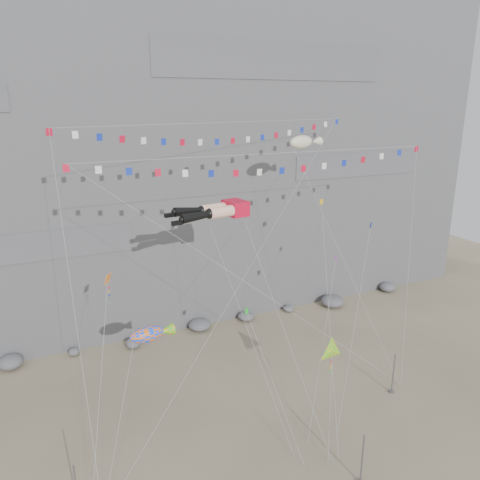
# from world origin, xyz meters

# --- Properties ---
(ground) EXTENTS (120.00, 120.00, 0.00)m
(ground) POSITION_xyz_m (0.00, 0.00, 0.00)
(ground) COLOR gray
(ground) RESTS_ON ground
(cliff) EXTENTS (80.00, 28.00, 50.00)m
(cliff) POSITION_xyz_m (0.00, 32.00, 25.00)
(cliff) COLOR slate
(cliff) RESTS_ON ground
(talus_boulders) EXTENTS (60.00, 3.00, 1.20)m
(talus_boulders) POSITION_xyz_m (0.00, 17.00, 0.60)
(talus_boulders) COLOR slate
(talus_boulders) RESTS_ON ground
(anchor_pole_center) EXTENTS (0.12, 0.12, 3.98)m
(anchor_pole_center) POSITION_xyz_m (2.46, -9.39, 1.99)
(anchor_pole_center) COLOR slate
(anchor_pole_center) RESTS_ON ground
(anchor_pole_right) EXTENTS (0.12, 0.12, 3.94)m
(anchor_pole_right) POSITION_xyz_m (11.86, -1.97, 1.97)
(anchor_pole_right) COLOR slate
(anchor_pole_right) RESTS_ON ground
(legs_kite) EXTENTS (8.70, 13.61, 21.10)m
(legs_kite) POSITION_xyz_m (-2.45, 4.99, 16.99)
(legs_kite) COLOR red
(legs_kite) RESTS_ON ground
(flag_banner_upper) EXTENTS (30.09, 18.94, 31.79)m
(flag_banner_upper) POSITION_xyz_m (0.49, 9.97, 23.82)
(flag_banner_upper) COLOR red
(flag_banner_upper) RESTS_ON ground
(flag_banner_lower) EXTENTS (31.99, 5.92, 24.96)m
(flag_banner_lower) POSITION_xyz_m (2.21, 4.19, 21.53)
(flag_banner_lower) COLOR red
(flag_banner_lower) RESTS_ON ground
(harlequin_kite) EXTENTS (4.47, 10.20, 16.07)m
(harlequin_kite) POSITION_xyz_m (-11.62, 4.37, 12.59)
(harlequin_kite) COLOR red
(harlequin_kite) RESTS_ON ground
(fish_windsock) EXTENTS (6.98, 7.50, 11.72)m
(fish_windsock) POSITION_xyz_m (-9.28, 2.49, 8.38)
(fish_windsock) COLOR orange
(fish_windsock) RESTS_ON ground
(delta_kite) EXTENTS (4.52, 5.06, 8.51)m
(delta_kite) POSITION_xyz_m (4.53, -2.48, 6.24)
(delta_kite) COLOR #E3AD0B
(delta_kite) RESTS_ON ground
(blimp_windsock) EXTENTS (7.31, 12.36, 24.95)m
(blimp_windsock) POSITION_xyz_m (8.26, 9.39, 21.86)
(blimp_windsock) COLOR beige
(blimp_windsock) RESTS_ON ground
(small_kite_a) EXTENTS (2.33, 14.91, 21.81)m
(small_kite_a) POSITION_xyz_m (-2.12, 8.59, 16.11)
(small_kite_a) COLOR orange
(small_kite_a) RESTS_ON ground
(small_kite_b) EXTENTS (8.12, 8.51, 15.98)m
(small_kite_b) POSITION_xyz_m (8.55, 3.18, 11.66)
(small_kite_b) COLOR purple
(small_kite_b) RESTS_ON ground
(small_kite_c) EXTENTS (1.28, 9.25, 12.38)m
(small_kite_c) POSITION_xyz_m (-0.97, 1.95, 8.77)
(small_kite_c) COLOR green
(small_kite_c) RESTS_ON ground
(small_kite_d) EXTENTS (7.45, 14.46, 22.44)m
(small_kite_d) POSITION_xyz_m (9.12, 6.67, 16.07)
(small_kite_d) COLOR gold
(small_kite_d) RESTS_ON ground
(small_kite_e) EXTENTS (8.77, 8.15, 18.45)m
(small_kite_e) POSITION_xyz_m (11.56, 2.35, 14.60)
(small_kite_e) COLOR #132AA8
(small_kite_e) RESTS_ON ground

